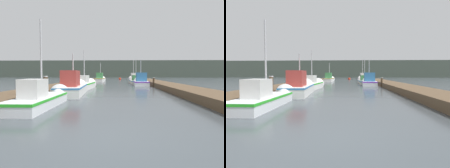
# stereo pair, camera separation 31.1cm
# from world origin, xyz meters

# --- Properties ---
(ground_plane) EXTENTS (200.00, 200.00, 0.00)m
(ground_plane) POSITION_xyz_m (0.00, 0.00, 0.00)
(ground_plane) COLOR #3D4449
(dock_left) EXTENTS (2.31, 40.00, 0.46)m
(dock_left) POSITION_xyz_m (-5.21, 16.00, 0.23)
(dock_left) COLOR brown
(dock_left) RESTS_ON ground_plane
(dock_right) EXTENTS (2.31, 40.00, 0.46)m
(dock_right) POSITION_xyz_m (5.21, 16.00, 0.23)
(dock_right) COLOR brown
(dock_right) RESTS_ON ground_plane
(distant_shore_ridge) EXTENTS (120.00, 16.00, 6.12)m
(distant_shore_ridge) POSITION_xyz_m (0.00, 74.92, 3.06)
(distant_shore_ridge) COLOR #424C42
(distant_shore_ridge) RESTS_ON ground_plane
(fishing_boat_0) EXTENTS (1.34, 5.23, 4.28)m
(fishing_boat_0) POSITION_xyz_m (-3.28, 4.84, 0.36)
(fishing_boat_0) COLOR silver
(fishing_boat_0) RESTS_ON ground_plane
(fishing_boat_1) EXTENTS (1.98, 6.31, 3.33)m
(fishing_boat_1) POSITION_xyz_m (-3.08, 10.18, 0.51)
(fishing_boat_1) COLOR silver
(fishing_boat_1) RESTS_ON ground_plane
(fishing_boat_2) EXTENTS (1.68, 5.95, 4.05)m
(fishing_boat_2) POSITION_xyz_m (-3.12, 15.02, 0.42)
(fishing_boat_2) COLOR silver
(fishing_boat_2) RESTS_ON ground_plane
(fishing_boat_3) EXTENTS (1.81, 5.08, 3.58)m
(fishing_boat_3) POSITION_xyz_m (2.93, 20.79, 0.47)
(fishing_boat_3) COLOR silver
(fishing_boat_3) RESTS_ON ground_plane
(fishing_boat_4) EXTENTS (1.82, 6.26, 4.21)m
(fishing_boat_4) POSITION_xyz_m (2.72, 25.69, 0.36)
(fishing_boat_4) COLOR silver
(fishing_boat_4) RESTS_ON ground_plane
(fishing_boat_5) EXTENTS (1.52, 5.94, 3.63)m
(fishing_boat_5) POSITION_xyz_m (-3.08, 31.42, 0.50)
(fishing_boat_5) COLOR silver
(fishing_boat_5) RESTS_ON ground_plane
(fishing_boat_6) EXTENTS (1.68, 6.40, 4.54)m
(fishing_boat_6) POSITION_xyz_m (3.03, 35.24, 0.44)
(fishing_boat_6) COLOR silver
(fishing_boat_6) RESTS_ON ground_plane
(mooring_piling_0) EXTENTS (0.24, 0.24, 1.03)m
(mooring_piling_0) POSITION_xyz_m (4.04, 17.79, 0.52)
(mooring_piling_0) COLOR #473523
(mooring_piling_0) RESTS_ON ground_plane
(mooring_piling_1) EXTENTS (0.30, 0.30, 1.04)m
(mooring_piling_1) POSITION_xyz_m (4.18, 33.05, 0.53)
(mooring_piling_1) COLOR #473523
(mooring_piling_1) RESTS_ON ground_plane
(mooring_piling_2) EXTENTS (0.35, 0.35, 1.27)m
(mooring_piling_2) POSITION_xyz_m (4.19, 27.69, 0.64)
(mooring_piling_2) COLOR #473523
(mooring_piling_2) RESTS_ON ground_plane
(mooring_piling_3) EXTENTS (0.25, 0.25, 1.34)m
(mooring_piling_3) POSITION_xyz_m (-3.91, 6.80, 0.68)
(mooring_piling_3) COLOR #473523
(mooring_piling_3) RESTS_ON ground_plane
(channel_buoy) EXTENTS (0.60, 0.60, 1.10)m
(channel_buoy) POSITION_xyz_m (0.48, 43.49, 0.17)
(channel_buoy) COLOR red
(channel_buoy) RESTS_ON ground_plane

